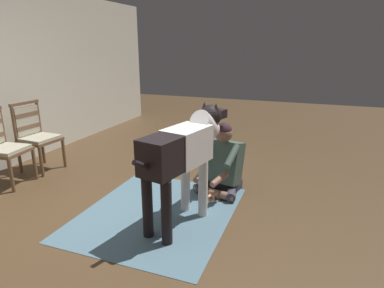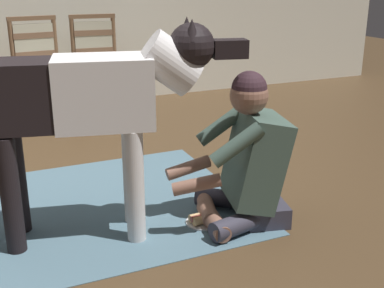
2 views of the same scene
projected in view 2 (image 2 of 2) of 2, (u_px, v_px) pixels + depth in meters
name	position (u px, v px, depth m)	size (l,w,h in m)	color
ground_plane	(61.00, 213.00, 3.00)	(16.14, 16.14, 0.00)	#4C3722
area_rug	(95.00, 207.00, 3.07)	(1.81, 1.54, 0.01)	slate
dining_chair_left_of_pair	(39.00, 64.00, 4.82)	(0.51, 0.51, 0.98)	brown
dining_chair_right_of_pair	(97.00, 60.00, 5.04)	(0.48, 0.49, 0.98)	brown
person_sitting_on_floor	(247.00, 162.00, 2.81)	(0.72, 0.57, 0.87)	#383644
large_dog	(93.00, 100.00, 2.53)	(1.48, 0.50, 1.16)	silver
hot_dog_on_plate	(203.00, 219.00, 2.87)	(0.20, 0.20, 0.06)	silver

